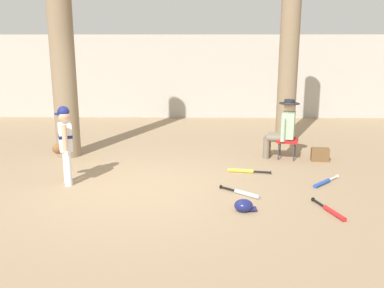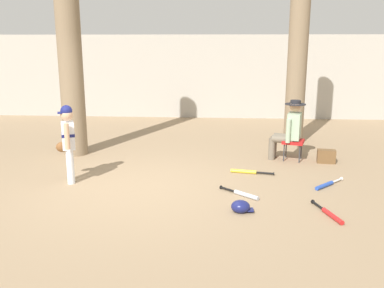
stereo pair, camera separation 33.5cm
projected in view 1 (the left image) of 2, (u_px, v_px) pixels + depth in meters
The scene contains 13 objects.
ground_plane at pixel (136, 189), 6.81m from camera, with size 60.00×60.00×0.00m, color #937A5B.
concrete_back_wall at pixel (166, 76), 13.02m from camera, with size 18.00×0.36×2.50m, color #ADA89E.
tree_near_player at pixel (62, 43), 8.26m from camera, with size 0.70×0.70×5.22m.
tree_behind_spectator at pixel (289, 58), 9.53m from camera, with size 0.63×0.63×4.50m.
young_ballplayer at pixel (65, 140), 6.88m from camera, with size 0.45×0.56×1.31m.
folding_stool at pixel (287, 141), 8.47m from camera, with size 0.50×0.50×0.41m.
seated_spectator at pixel (283, 127), 8.44m from camera, with size 0.68×0.53×1.20m.
handbag_beside_stool at pixel (320, 155), 8.36m from camera, with size 0.34×0.18×0.26m, color brown.
bat_aluminum_silver at pixel (244, 193), 6.53m from camera, with size 0.60×0.52×0.07m.
bat_blue_youth at pixel (324, 182), 7.02m from camera, with size 0.58×0.58×0.07m.
bat_yellow_trainer at pixel (244, 171), 7.64m from camera, with size 0.77×0.20×0.07m.
bat_red_barrel at pixel (332, 211), 5.83m from camera, with size 0.29×0.76×0.07m.
batting_helmet_navy at pixel (244, 206), 5.91m from camera, with size 0.31×0.24×0.18m.
Camera 1 is at (1.01, -6.43, 2.32)m, focal length 39.66 mm.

